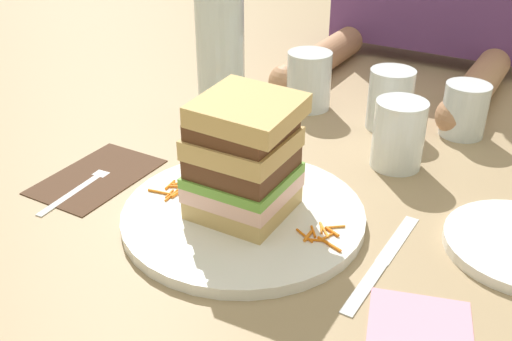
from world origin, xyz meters
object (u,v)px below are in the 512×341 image
at_px(napkin_dark, 97,176).
at_px(napkin_pink, 420,328).
at_px(fork, 86,181).
at_px(empty_tumbler_1, 390,99).
at_px(juice_glass, 398,138).
at_px(empty_tumbler_2, 309,80).
at_px(empty_tumbler_0, 465,110).
at_px(sandwich, 243,158).
at_px(main_plate, 243,215).
at_px(knife, 381,263).
at_px(water_bottle, 220,34).

relative_size(napkin_dark, napkin_pink, 1.75).
distance_m(fork, empty_tumbler_1, 0.48).
bearing_deg(napkin_dark, empty_tumbler_1, 51.54).
bearing_deg(juice_glass, empty_tumbler_2, 147.72).
relative_size(fork, empty_tumbler_1, 1.73).
xyz_separation_m(napkin_dark, empty_tumbler_1, (0.29, 0.36, 0.05)).
xyz_separation_m(fork, empty_tumbler_0, (0.39, 0.42, 0.04)).
bearing_deg(juice_glass, sandwich, -116.08).
height_order(main_plate, sandwich, sandwich).
relative_size(knife, empty_tumbler_1, 2.08).
bearing_deg(fork, sandwich, 8.95).
bearing_deg(napkin_pink, empty_tumbler_2, 127.62).
bearing_deg(empty_tumbler_2, main_plate, -76.05).
distance_m(empty_tumbler_1, empty_tumbler_2, 0.15).
bearing_deg(knife, empty_tumbler_0, 91.13).
height_order(main_plate, empty_tumbler_1, empty_tumbler_1).
relative_size(empty_tumbler_0, napkin_pink, 0.86).
distance_m(water_bottle, empty_tumbler_2, 0.17).
relative_size(napkin_dark, knife, 0.85).
xyz_separation_m(sandwich, empty_tumbler_0, (0.17, 0.38, -0.04)).
relative_size(water_bottle, empty_tumbler_1, 3.12).
bearing_deg(juice_glass, knife, -74.56).
bearing_deg(napkin_dark, napkin_pink, -7.10).
height_order(sandwich, water_bottle, water_bottle).
distance_m(knife, empty_tumbler_2, 0.44).
bearing_deg(water_bottle, fork, -95.72).
xyz_separation_m(napkin_dark, napkin_pink, (0.47, -0.06, -0.00)).
xyz_separation_m(napkin_dark, water_bottle, (0.03, 0.27, 0.14)).
xyz_separation_m(napkin_dark, empty_tumbler_0, (0.40, 0.39, 0.04)).
bearing_deg(main_plate, napkin_pink, -16.66).
distance_m(fork, knife, 0.40).
height_order(sandwich, fork, sandwich).
height_order(napkin_dark, fork, fork).
height_order(water_bottle, empty_tumbler_0, water_bottle).
distance_m(sandwich, fork, 0.24).
xyz_separation_m(knife, empty_tumbler_0, (-0.01, 0.38, 0.04)).
distance_m(main_plate, empty_tumbler_1, 0.35).
relative_size(knife, empty_tumbler_0, 2.40).
bearing_deg(napkin_pink, napkin_dark, 172.90).
relative_size(napkin_dark, empty_tumbler_2, 1.73).
distance_m(main_plate, empty_tumbler_2, 0.37).
bearing_deg(main_plate, empty_tumbler_1, 80.44).
relative_size(fork, knife, 0.83).
distance_m(juice_glass, empty_tumbler_1, 0.13).
height_order(empty_tumbler_2, napkin_pink, empty_tumbler_2).
bearing_deg(fork, empty_tumbler_0, 46.52).
xyz_separation_m(main_plate, water_bottle, (-0.20, 0.25, 0.13)).
height_order(napkin_dark, empty_tumbler_2, empty_tumbler_2).
bearing_deg(main_plate, empty_tumbler_0, 66.20).
height_order(water_bottle, empty_tumbler_2, water_bottle).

